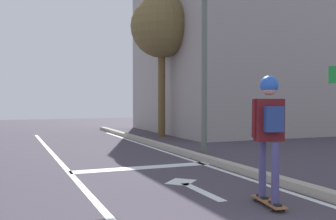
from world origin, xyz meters
name	(u,v)px	position (x,y,z in m)	size (l,w,h in m)	color
lane_line_center	(74,177)	(-0.23, 6.00, 0.00)	(0.12, 20.00, 0.01)	silver
lane_line_curbside	(212,167)	(2.87, 6.00, 0.00)	(0.12, 20.00, 0.01)	silver
stop_bar	(143,168)	(1.40, 6.53, 0.00)	(3.25, 0.40, 0.01)	silver
lane_arrow_stem	(202,191)	(1.56, 3.95, 0.00)	(0.16, 1.40, 0.01)	silver
lane_arrow_head	(181,182)	(1.56, 4.80, 0.00)	(0.56, 0.44, 0.01)	silver
curb_strip	(221,163)	(3.12, 6.00, 0.07)	(0.24, 24.00, 0.14)	#A1978A
skateboard	(268,202)	(2.04, 2.78, 0.06)	(0.34, 0.84, 0.07)	brown
skater	(269,120)	(2.03, 2.77, 1.24)	(0.49, 0.65, 1.81)	#434074
traffic_signal_mast	(175,26)	(2.85, 8.03, 3.54)	(4.19, 0.34, 5.26)	#5B635A
roadside_tree	(162,28)	(4.52, 13.30, 4.47)	(2.55, 2.55, 5.79)	brown
building_block	(264,47)	(10.58, 14.72, 4.17)	(11.12, 8.27, 8.34)	#9C9490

